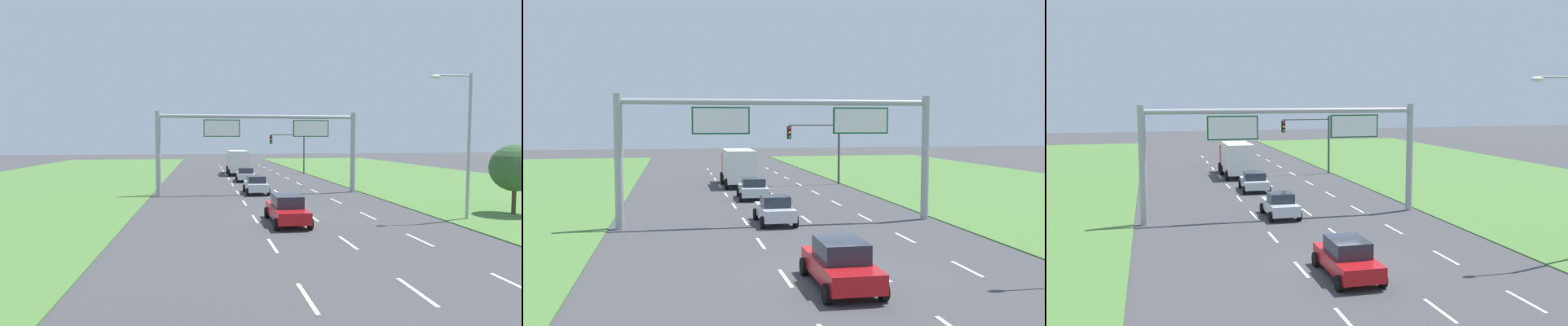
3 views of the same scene
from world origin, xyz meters
The scene contains 13 objects.
ground_plane centered at (0.00, 0.00, 0.00)m, with size 200.00×200.00×0.00m, color #424244.
grass_verge_right centered at (21.00, 10.00, 0.03)m, with size 24.00×120.00×0.06m, color #4C7A38.
lane_dashes_inner_left centered at (-1.75, 15.00, 0.00)m, with size 0.14×68.40×0.01m.
lane_dashes_inner_right centered at (1.75, 15.00, 0.00)m, with size 0.14×68.40×0.01m.
lane_dashes_slip centered at (5.25, 15.00, 0.00)m, with size 0.14×68.40×0.01m.
car_near_red centered at (-0.05, 21.20, 0.77)m, with size 2.32×4.11×1.52m.
car_lead_silver centered at (-0.23, 10.99, 0.76)m, with size 1.98×3.93×1.53m.
car_mid_lane centered at (-0.13, -1.44, 0.81)m, with size 2.08×4.52×1.61m.
box_truck centered at (-0.19, 30.08, 1.71)m, with size 2.73×7.42×3.16m.
sign_gantry centered at (0.16, 10.79, 4.89)m, with size 17.24×0.44×7.00m.
traffic_light_mast centered at (6.82, 29.56, 3.87)m, with size 4.76×0.49×5.60m.
street_lamp centered at (10.17, -1.92, 5.08)m, with size 2.61×0.32×8.50m.
roadside_tree_near centered at (14.37, -1.00, 2.93)m, with size 2.93×2.93×4.40m.
Camera 1 is at (-4.83, -23.55, 4.76)m, focal length 28.00 mm.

